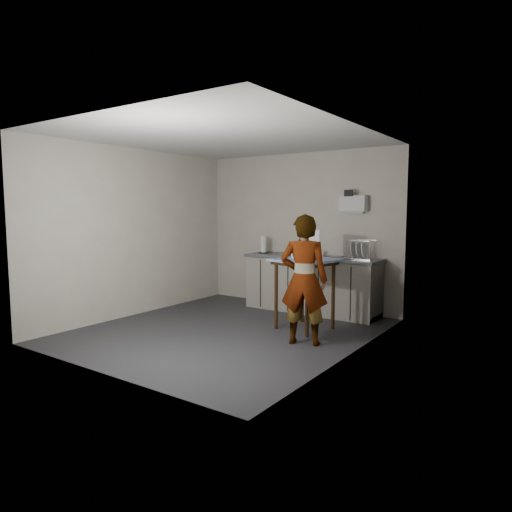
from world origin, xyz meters
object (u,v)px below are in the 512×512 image
Objects in this scene: soap_bottle at (300,246)px; bakery_box at (306,252)px; kitchen_counter at (311,286)px; paper_towel at (264,245)px; standing_man at (304,280)px; soda_can at (318,253)px; dish_rack at (360,255)px; side_table at (305,268)px; dark_bottle at (303,248)px.

soap_bottle is 1.04m from bakery_box.
paper_towel is at bearing -179.78° from kitchen_counter.
standing_man is at bearing -59.13° from soap_bottle.
dish_rack reaches higher than soda_can.
side_table is 2.52× the size of bakery_box.
soap_bottle reaches higher than side_table.
paper_towel reaches higher than kitchen_counter.
dark_bottle is (-0.18, 0.05, 0.60)m from kitchen_counter.
side_table is (0.42, -1.00, 0.43)m from kitchen_counter.
soda_can is at bearing 13.06° from soap_bottle.
dish_rack is (1.73, 0.04, -0.07)m from paper_towel.
kitchen_counter is at bearing 124.42° from side_table.
bakery_box reaches higher than kitchen_counter.
dark_bottle is (-0.26, 0.01, 0.06)m from soda_can.
soda_can is at bearing -2.35° from dark_bottle.
bakery_box is at bearing -114.35° from dish_rack.
dark_bottle is at bearing 177.65° from soda_can.
soda_can is at bearing 179.99° from dish_rack.
side_table reaches higher than kitchen_counter.
side_table is at bearing -57.08° from bakery_box.
soap_bottle is at bearing 134.30° from side_table.
soda_can reaches higher than side_table.
paper_towel is at bearing -177.54° from soda_can.
bakery_box is at bearing -83.47° from standing_man.
bakery_box is (1.30, -0.89, 0.02)m from paper_towel.
soap_bottle reaches higher than kitchen_counter.
kitchen_counter is 1.12m from paper_towel.
dark_bottle is 0.98m from dish_rack.
soda_can is 0.98m from bakery_box.
paper_towel is (-1.68, 1.62, 0.25)m from standing_man.
bakery_box is at bearing -59.39° from dark_bottle.
dark_bottle is at bearing -81.49° from standing_man.
kitchen_counter is at bearing 7.43° from soap_bottle.
kitchen_counter is at bearing -177.14° from dish_rack.
dark_bottle is (-0.60, 1.05, 0.17)m from side_table.
kitchen_counter is 5.73× the size of bakery_box.
soap_bottle is at bearing 133.78° from bakery_box.
dark_bottle reaches higher than kitchen_counter.
soap_bottle is 0.31m from soda_can.
soda_can is at bearing 119.59° from side_table.
kitchen_counter is 20.23× the size of soda_can.
dark_bottle is (-0.93, 1.67, 0.22)m from standing_man.
kitchen_counter is at bearing -154.32° from soda_can.
soap_bottle is 0.73m from paper_towel.
kitchen_counter is 7.10× the size of soap_bottle.
standing_man is 14.50× the size of soda_can.
soda_can is at bearing -88.71° from standing_man.
standing_man is 0.87m from bakery_box.
dark_bottle is at bearing 130.54° from bakery_box.
soap_bottle reaches higher than dark_bottle.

